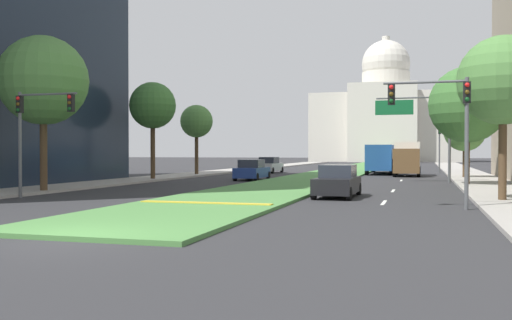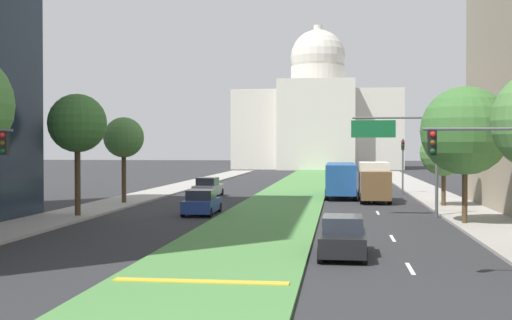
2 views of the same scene
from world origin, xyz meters
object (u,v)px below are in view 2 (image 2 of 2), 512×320
object	(u,v)px
capitol_building	(318,119)
traffic_light_near_right	(496,167)
sedan_lead_stopped	(343,237)
street_tree_right_far	(444,153)
traffic_light_far_right	(403,159)
city_bus	(341,177)
sedan_distant	(208,188)
street_tree_left_mid	(77,124)
street_tree_left_far	(124,138)
street_tree_right_mid	(465,131)
box_truck_delivery	(374,181)
sedan_midblock	(202,203)
overhead_guide_sign	(404,144)

from	to	relation	value
capitol_building	traffic_light_near_right	bearing A→B (deg)	-85.29
sedan_lead_stopped	street_tree_right_far	bearing A→B (deg)	71.80
traffic_light_far_right	capitol_building	bearing A→B (deg)	97.95
street_tree_right_far	city_bus	world-z (taller)	street_tree_right_far
sedan_distant	city_bus	world-z (taller)	city_bus
street_tree_left_mid	street_tree_left_far	size ratio (longest dim) A/B	1.15
street_tree_left_mid	street_tree_left_far	distance (m)	9.73
capitol_building	traffic_light_near_right	world-z (taller)	capitol_building
street_tree_right_mid	street_tree_left_far	size ratio (longest dim) A/B	1.17
sedan_distant	box_truck_delivery	xyz separation A→B (m)	(14.46, -4.12, 0.88)
street_tree_right_mid	sedan_distant	world-z (taller)	street_tree_right_mid
traffic_light_near_right	street_tree_right_far	xyz separation A→B (m)	(2.53, 27.63, 0.23)
street_tree_left_far	street_tree_right_far	bearing A→B (deg)	0.69
city_bus	sedan_midblock	bearing A→B (deg)	-118.71
sedan_distant	street_tree_left_mid	bearing A→B (deg)	-104.24
overhead_guide_sign	street_tree_right_far	xyz separation A→B (m)	(3.51, 7.04, -0.62)
sedan_lead_stopped	city_bus	distance (m)	32.19
street_tree_left_far	sedan_midblock	size ratio (longest dim) A/B	1.46
traffic_light_far_right	street_tree_right_far	xyz separation A→B (m)	(1.69, -13.42, 0.71)
traffic_light_near_right	traffic_light_far_right	world-z (taller)	same
street_tree_right_far	sedan_distant	size ratio (longest dim) A/B	1.29
sedan_midblock	capitol_building	bearing A→B (deg)	87.23
street_tree_right_mid	sedan_midblock	bearing A→B (deg)	165.53
traffic_light_near_right	overhead_guide_sign	xyz separation A→B (m)	(-0.98, 20.58, 0.85)
street_tree_left_mid	box_truck_delivery	xyz separation A→B (m)	(19.13, 14.28, -4.23)
overhead_guide_sign	street_tree_right_far	world-z (taller)	overhead_guide_sign
capitol_building	traffic_light_far_right	xyz separation A→B (m)	(10.31, -73.81, -6.80)
overhead_guide_sign	city_bus	world-z (taller)	overhead_guide_sign
street_tree_right_mid	city_bus	xyz separation A→B (m)	(-6.91, 20.78, -3.60)
sedan_lead_stopped	box_truck_delivery	size ratio (longest dim) A/B	0.73
traffic_light_near_right	street_tree_left_far	size ratio (longest dim) A/B	0.77
street_tree_right_mid	street_tree_right_far	size ratio (longest dim) A/B	1.37
traffic_light_far_right	sedan_distant	bearing A→B (deg)	-164.09
street_tree_left_mid	sedan_midblock	distance (m)	9.40
capitol_building	sedan_lead_stopped	distance (m)	110.40
traffic_light_near_right	sedan_midblock	world-z (taller)	traffic_light_near_right
street_tree_left_far	sedan_lead_stopped	xyz separation A→B (m)	(16.68, -22.39, -4.37)
traffic_light_near_right	sedan_lead_stopped	size ratio (longest dim) A/B	1.12
sedan_midblock	city_bus	xyz separation A→B (m)	(9.12, 16.64, 0.99)
street_tree_right_far	city_bus	bearing A→B (deg)	128.14
capitol_building	box_truck_delivery	size ratio (longest dim) A/B	5.23
street_tree_right_mid	city_bus	bearing A→B (deg)	108.40
street_tree_left_far	sedan_lead_stopped	distance (m)	28.26
box_truck_delivery	city_bus	xyz separation A→B (m)	(-2.66, 5.20, 0.09)
sedan_lead_stopped	sedan_midblock	size ratio (longest dim) A/B	1.00
city_bus	sedan_lead_stopped	bearing A→B (deg)	-90.00
capitol_building	sedan_midblock	xyz separation A→B (m)	(-4.57, -94.38, -9.34)
capitol_building	box_truck_delivery	bearing A→B (deg)	-85.03
street_tree_left_mid	box_truck_delivery	bearing A→B (deg)	36.75
sedan_midblock	street_tree_left_mid	bearing A→B (deg)	-158.85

